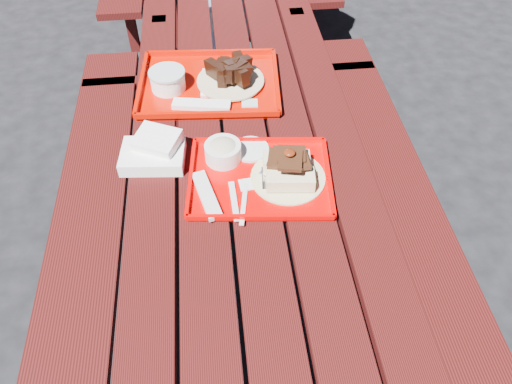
# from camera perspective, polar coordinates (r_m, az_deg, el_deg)

# --- Properties ---
(ground) EXTENTS (60.00, 60.00, 0.00)m
(ground) POSITION_cam_1_polar(r_m,az_deg,el_deg) (2.12, -0.45, -11.96)
(ground) COLOR black
(ground) RESTS_ON ground
(picnic_table_near) EXTENTS (1.41, 2.40, 0.75)m
(picnic_table_near) POSITION_cam_1_polar(r_m,az_deg,el_deg) (1.66, -0.56, -2.21)
(picnic_table_near) COLOR #410D0C
(picnic_table_near) RESTS_ON ground
(near_tray) EXTENTS (0.45, 0.37, 0.13)m
(near_tray) POSITION_cam_1_polar(r_m,az_deg,el_deg) (1.49, 0.42, 2.72)
(near_tray) COLOR #DB0000
(near_tray) RESTS_ON picnic_table_near
(far_tray) EXTENTS (0.53, 0.42, 0.08)m
(far_tray) POSITION_cam_1_polar(r_m,az_deg,el_deg) (1.84, -5.66, 12.38)
(far_tray) COLOR #BD0D00
(far_tray) RESTS_ON picnic_table_near
(white_cloth) EXTENTS (0.20, 0.18, 0.08)m
(white_cloth) POSITION_cam_1_polar(r_m,az_deg,el_deg) (1.57, -11.56, 4.56)
(white_cloth) COLOR white
(white_cloth) RESTS_ON picnic_table_near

